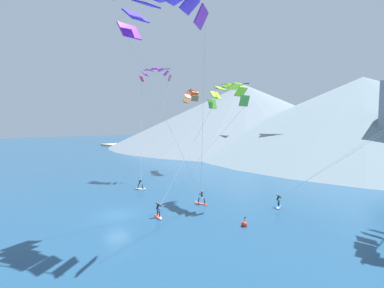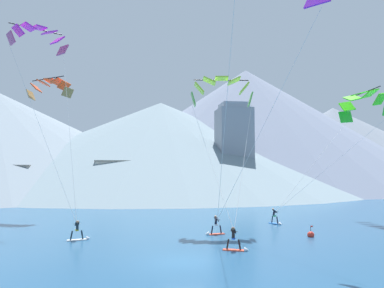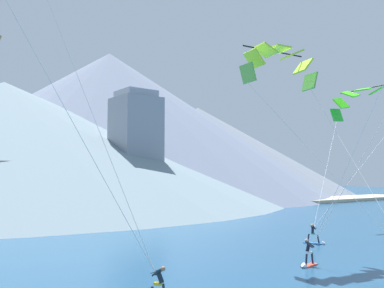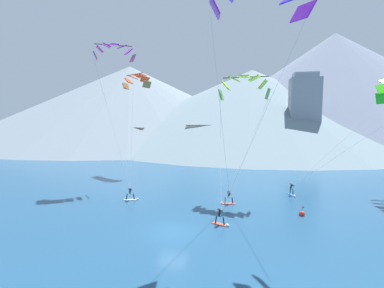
{
  "view_description": "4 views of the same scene",
  "coord_description": "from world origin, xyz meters",
  "views": [
    {
      "loc": [
        23.69,
        -13.55,
        9.32
      ],
      "look_at": [
        -2.89,
        14.42,
        6.53
      ],
      "focal_mm": 24.0,
      "sensor_mm": 36.0,
      "label": 1
    },
    {
      "loc": [
        -3.19,
        -22.18,
        5.38
      ],
      "look_at": [
        2.44,
        12.48,
        7.85
      ],
      "focal_mm": 35.0,
      "sensor_mm": 36.0,
      "label": 2
    },
    {
      "loc": [
        -17.21,
        -7.39,
        5.25
      ],
      "look_at": [
        1.18,
        16.78,
        7.6
      ],
      "focal_mm": 40.0,
      "sensor_mm": 36.0,
      "label": 3
    },
    {
      "loc": [
        6.52,
        -23.32,
        9.91
      ],
      "look_at": [
        -1.14,
        13.35,
        6.08
      ],
      "focal_mm": 28.0,
      "sensor_mm": 36.0,
      "label": 4
    }
  ],
  "objects": [
    {
      "name": "shore_building_harbour_front",
      "position": [
        -5.71,
        50.07,
        3.62
      ],
      "size": [
        8.3,
        5.14,
        7.22
      ],
      "color": "beige",
      "rests_on": "ground"
    },
    {
      "name": "shore_building_old_town",
      "position": [
        -24.07,
        51.02,
        3.19
      ],
      "size": [
        5.56,
        4.59,
        6.36
      ],
      "color": "#B7AD9E",
      "rests_on": "ground"
    },
    {
      "name": "kitesurfer_far_left",
      "position": [
        3.86,
        2.45,
        0.46
      ],
      "size": [
        1.75,
        1.1,
        1.67
      ],
      "color": "#E54C33",
      "rests_on": "ground"
    },
    {
      "name": "kitesurfer_near_trail",
      "position": [
        -7.04,
        8.07,
        0.44
      ],
      "size": [
        1.78,
        0.86,
        1.62
      ],
      "color": "white",
      "rests_on": "ground"
    },
    {
      "name": "highrise_tower",
      "position": [
        18.42,
        55.05,
        9.65
      ],
      "size": [
        7.0,
        7.0,
        19.72
      ],
      "color": "gray",
      "rests_on": "ground"
    },
    {
      "name": "shore_building_quay_west",
      "position": [
        3.33,
        49.97,
        2.38
      ],
      "size": [
        6.11,
        5.7,
        4.73
      ],
      "color": "#A89E8E",
      "rests_on": "ground"
    },
    {
      "name": "parafoil_kite_far_left",
      "position": [
        5.24,
        12.06,
        13.17
      ],
      "size": [
        6.01,
        10.44,
        13.0
      ],
      "color": "#5FB340"
    },
    {
      "name": "shore_building_quay_east",
      "position": [
        30.53,
        53.79,
        1.98
      ],
      "size": [
        8.19,
        6.94,
        3.94
      ],
      "color": "beige",
      "rests_on": "ground"
    },
    {
      "name": "parafoil_kite_near_trail",
      "position": [
        -12.16,
        14.98,
        18.28
      ],
      "size": [
        7.56,
        9.07,
        18.03
      ],
      "color": "#C04680"
    },
    {
      "name": "kitesurfer_near_lead",
      "position": [
        11.17,
        13.79,
        0.44
      ],
      "size": [
        0.92,
        1.78,
        1.65
      ],
      "color": "#337FDB",
      "rests_on": "ground"
    },
    {
      "name": "shoreline_strip",
      "position": [
        0.0,
        48.87,
        0.35
      ],
      "size": [
        180.0,
        10.0,
        0.7
      ],
      "primitive_type": "cube",
      "color": "#BCAD8E",
      "rests_on": "ground"
    },
    {
      "name": "mountain_peak_west_ridge",
      "position": [
        5.3,
        88.48,
        12.75
      ],
      "size": [
        116.84,
        116.84,
        25.5
      ],
      "color": "gray",
      "rests_on": "ground"
    },
    {
      "name": "kitesurfer_mid_center",
      "position": [
        3.7,
        8.86,
        0.44
      ],
      "size": [
        1.79,
        0.76,
        1.65
      ],
      "color": "#E54C33",
      "rests_on": "ground"
    },
    {
      "name": "race_marker_buoy",
      "position": [
        11.24,
        6.6,
        0.16
      ],
      "size": [
        0.56,
        0.56,
        1.02
      ],
      "color": "red",
      "rests_on": "ground"
    },
    {
      "name": "mountain_peak_central_summit",
      "position": [
        35.41,
        99.98,
        19.88
      ],
      "size": [
        118.55,
        118.55,
        39.76
      ],
      "color": "slate",
      "rests_on": "ground"
    },
    {
      "name": "parafoil_kite_distant_high_outer",
      "position": [
        -13.08,
        24.84,
        15.56
      ],
      "size": [
        5.87,
        3.87,
        2.45
      ],
      "color": "#A27A3E"
    },
    {
      "name": "mountain_peak_east_shoulder",
      "position": [
        -43.64,
        92.71,
        14.44
      ],
      "size": [
        123.64,
        123.64,
        28.89
      ],
      "color": "gray",
      "rests_on": "ground"
    },
    {
      "name": "ground_plane",
      "position": [
        0.0,
        0.0,
        0.0
      ],
      "size": [
        400.0,
        400.0,
        0.0
      ],
      "primitive_type": "plane",
      "color": "navy"
    }
  ]
}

